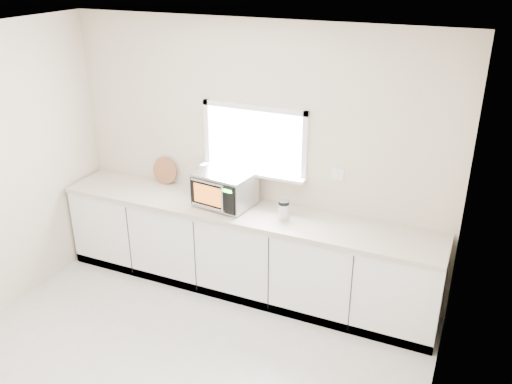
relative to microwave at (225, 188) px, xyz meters
The scene contains 7 objects.
back_wall 0.44m from the microwave, 55.07° to the left, with size 4.00×0.17×2.70m.
cabinets 0.69m from the microwave, ahead, with size 3.92×0.60×0.88m, color white.
countertop 0.29m from the microwave, ahead, with size 3.92×0.64×0.04m, color beige.
microwave is the anchor object (origin of this frame).
knife_block 0.14m from the microwave, 68.31° to the right, with size 0.14×0.21×0.28m.
cutting_board 0.88m from the microwave, 164.41° to the left, with size 0.29×0.29×0.02m, color #A76340.
coffee_grinder 0.65m from the microwave, ahead, with size 0.12×0.12×0.19m.
Camera 1 is at (2.07, -2.64, 3.25)m, focal length 38.00 mm.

